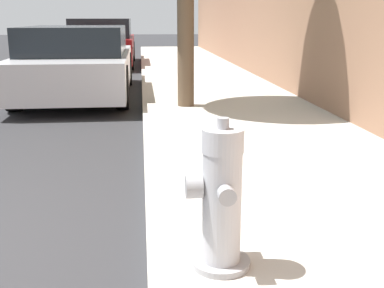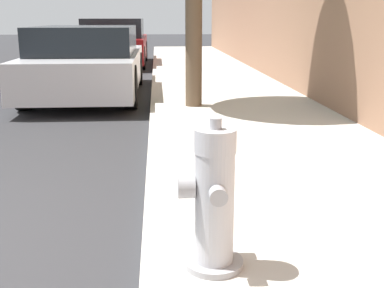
% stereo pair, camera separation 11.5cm
% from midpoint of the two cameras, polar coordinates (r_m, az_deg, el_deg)
% --- Properties ---
extents(sidewalk_slab, '(2.65, 40.00, 0.11)m').
position_cam_midpoint_polar(sidewalk_slab, '(3.21, 18.41, -11.21)').
color(sidewalk_slab, beige).
rests_on(sidewalk_slab, ground_plane).
extents(fire_hydrant, '(0.35, 0.35, 0.82)m').
position_cam_midpoint_polar(fire_hydrant, '(2.55, 2.15, -6.77)').
color(fire_hydrant, '#97979C').
rests_on(fire_hydrant, sidewalk_slab).
extents(parked_car_near, '(1.87, 4.57, 1.27)m').
position_cam_midpoint_polar(parked_car_near, '(9.14, -13.70, 9.41)').
color(parked_car_near, '#B7B7BC').
rests_on(parked_car_near, ground_plane).
extents(parked_car_mid, '(1.87, 4.59, 1.39)m').
position_cam_midpoint_polar(parked_car_mid, '(15.09, -10.76, 11.69)').
color(parked_car_mid, maroon).
rests_on(parked_car_mid, ground_plane).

